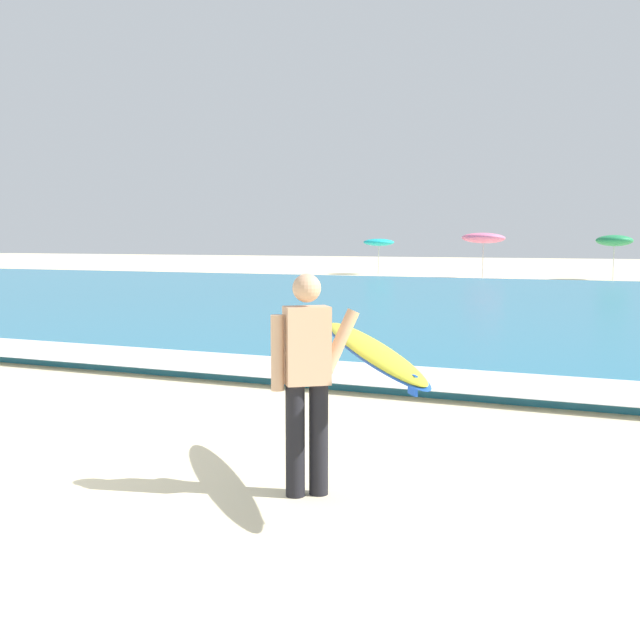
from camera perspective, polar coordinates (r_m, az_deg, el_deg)
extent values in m
cube|color=teal|center=(24.27, 10.30, 1.21)|extent=(120.00, 28.00, 0.14)
cube|color=white|center=(11.76, -5.39, -3.21)|extent=(120.00, 1.73, 0.01)
cylinder|color=black|center=(6.19, -1.80, -8.67)|extent=(0.15, 0.15, 0.88)
cylinder|color=black|center=(6.23, -0.10, -8.56)|extent=(0.15, 0.15, 0.88)
cube|color=tan|center=(6.07, -0.96, -1.84)|extent=(0.40, 0.38, 0.60)
sphere|color=tan|center=(6.03, -0.96, 2.31)|extent=(0.22, 0.22, 0.22)
cylinder|color=tan|center=(6.03, -3.08, -2.38)|extent=(0.10, 0.10, 0.58)
cylinder|color=tan|center=(6.15, 1.45, -1.55)|extent=(0.31, 0.27, 0.51)
ellipsoid|color=yellow|center=(6.22, 3.70, -2.13)|extent=(1.64, 1.98, 0.27)
ellipsoid|color=blue|center=(6.22, 3.70, -2.30)|extent=(1.72, 2.07, 0.23)
cube|color=blue|center=(5.38, 6.69, -4.65)|extent=(0.10, 0.12, 0.14)
cylinder|color=beige|center=(45.01, 4.24, 4.41)|extent=(0.05, 0.05, 1.74)
ellipsoid|color=#19ADB2|center=(45.00, 4.25, 5.59)|extent=(1.74, 1.74, 0.44)
cylinder|color=beige|center=(41.10, 11.64, 4.32)|extent=(0.05, 0.05, 1.97)
ellipsoid|color=pink|center=(41.08, 11.67, 5.80)|extent=(2.19, 2.22, 0.68)
cylinder|color=beige|center=(41.14, 20.37, 3.99)|extent=(0.05, 0.05, 1.83)
ellipsoid|color=#23844C|center=(41.12, 20.42, 5.37)|extent=(1.74, 1.77, 0.65)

